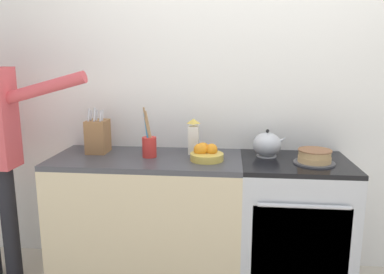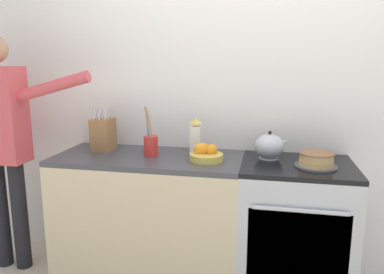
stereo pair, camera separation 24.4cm
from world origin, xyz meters
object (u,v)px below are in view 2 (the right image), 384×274
stove_range (294,229)px  milk_carton (196,137)px  tea_kettle (270,146)px  fruit_bowl (205,153)px  utensil_crock (151,144)px  person_baker (3,133)px  layer_cake (316,160)px  knife_block (103,134)px

stove_range → milk_carton: (-0.68, 0.12, 0.56)m
tea_kettle → fruit_bowl: tea_kettle is taller
tea_kettle → utensil_crock: utensil_crock is taller
fruit_bowl → milk_carton: (-0.09, 0.15, 0.07)m
person_baker → layer_cake: bearing=14.9°
fruit_bowl → utensil_crock: bearing=174.5°
stove_range → utensil_crock: bearing=179.8°
milk_carton → tea_kettle: bearing=-1.8°
layer_cake → person_baker: size_ratio=0.15×
milk_carton → person_baker: 1.37m
layer_cake → knife_block: knife_block is taller
utensil_crock → person_baker: person_baker is taller
tea_kettle → knife_block: knife_block is taller
stove_range → person_baker: (-2.03, -0.09, 0.58)m
fruit_bowl → layer_cake: bearing=-1.5°
knife_block → person_baker: person_baker is taller
layer_cake → milk_carton: 0.81m
stove_range → utensil_crock: 1.10m
stove_range → fruit_bowl: fruit_bowl is taller
stove_range → fruit_bowl: size_ratio=4.08×
tea_kettle → knife_block: bearing=-179.5°
tea_kettle → person_baker: (-1.85, -0.20, 0.05)m
stove_range → tea_kettle: tea_kettle is taller
fruit_bowl → milk_carton: bearing=121.4°
stove_range → person_baker: size_ratio=0.52×
tea_kettle → person_baker: size_ratio=0.14×
person_baker → milk_carton: bearing=22.7°
stove_range → knife_block: (-1.36, 0.09, 0.56)m
milk_carton → stove_range: bearing=-9.9°
person_baker → utensil_crock: bearing=19.0°
stove_range → person_baker: person_baker is taller
knife_block → fruit_bowl: size_ratio=1.48×
layer_cake → milk_carton: (-0.78, 0.17, 0.08)m
tea_kettle → milk_carton: 0.51m
layer_cake → person_baker: bearing=-178.9°
fruit_bowl → person_baker: (-1.44, -0.06, 0.09)m
milk_carton → person_baker: person_baker is taller
utensil_crock → person_baker: size_ratio=0.20×
stove_range → milk_carton: 0.89m
stove_range → person_baker: 2.12m
stove_range → tea_kettle: 0.56m
knife_block → milk_carton: bearing=2.2°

